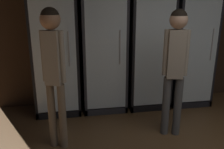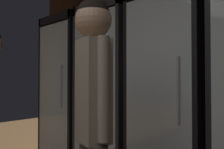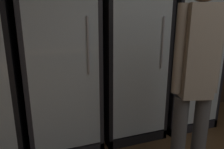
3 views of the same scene
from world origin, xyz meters
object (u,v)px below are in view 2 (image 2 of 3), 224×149
at_px(cooler_left, 115,97).
at_px(shopper_far, 93,102).
at_px(cooler_far_left, 74,94).
at_px(cooler_center, 176,102).

distance_m(cooler_left, shopper_far, 1.28).
distance_m(cooler_far_left, cooler_center, 1.49).
distance_m(cooler_left, cooler_center, 0.74).
relative_size(cooler_far_left, shopper_far, 1.20).
height_order(cooler_far_left, cooler_left, same).
distance_m(cooler_center, shopper_far, 1.03).
height_order(cooler_far_left, cooler_center, same).
relative_size(cooler_far_left, cooler_center, 1.00).
xyz_separation_m(cooler_far_left, cooler_center, (1.49, 0.00, -0.01)).
xyz_separation_m(cooler_center, shopper_far, (0.02, -1.03, 0.07)).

